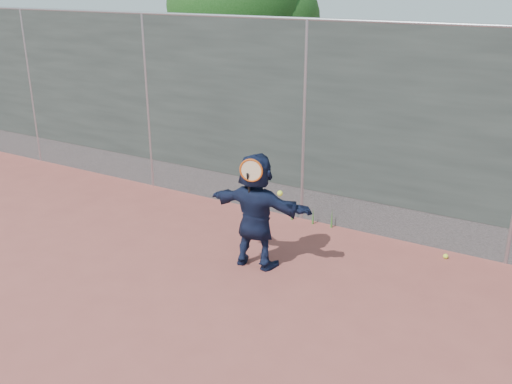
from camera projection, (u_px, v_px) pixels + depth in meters
The scene contains 7 objects.
ground at pixel (158, 328), 6.13m from camera, with size 80.00×80.00×0.00m, color #9E4C42.
player at pixel (256, 211), 7.23m from camera, with size 1.41×0.45×1.52m, color #161F3E.
ball_ground at pixel (446, 256), 7.64m from camera, with size 0.07×0.07×0.07m, color #E0F937.
fence at pixel (305, 119), 8.40m from camera, with size 20.00×0.06×3.03m.
swing_action at pixel (254, 174), 6.84m from camera, with size 0.55×0.14×0.51m.
tree_left at pixel (247, 9), 11.75m from camera, with size 3.15×3.00×4.53m.
weed_clump at pixel (316, 216), 8.68m from camera, with size 0.68×0.07×0.30m.
Camera 1 is at (3.57, -3.97, 3.51)m, focal length 40.00 mm.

